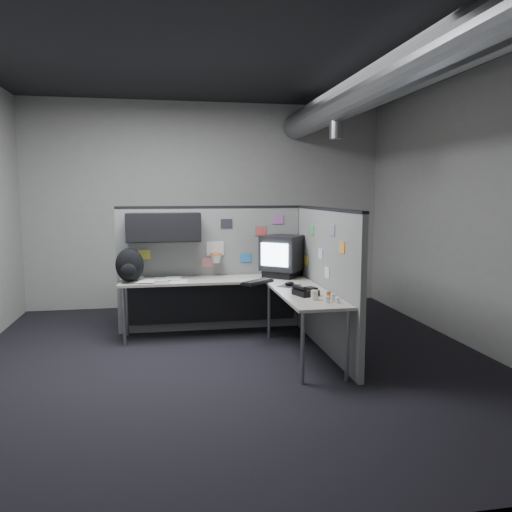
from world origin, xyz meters
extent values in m
cube|color=black|center=(0.00, 0.00, -0.01)|extent=(5.60, 5.60, 0.01)
cube|color=black|center=(0.00, 0.00, 3.21)|extent=(5.60, 5.60, 0.01)
cube|color=#9E9E99|center=(0.00, 2.80, 1.60)|extent=(5.60, 0.01, 3.20)
cube|color=#9E9E99|center=(0.00, -2.80, 1.60)|extent=(5.60, 0.01, 3.20)
cube|color=#9E9E99|center=(2.80, 0.00, 1.60)|extent=(0.01, 5.60, 3.20)
cylinder|color=slate|center=(1.40, 0.00, 2.85)|extent=(0.40, 5.49, 0.40)
cylinder|color=slate|center=(1.40, 0.80, 2.60)|extent=(0.16, 0.16, 0.30)
cube|color=gray|center=(-0.08, 1.30, 0.80)|extent=(2.43, 0.06, 1.60)
cube|color=black|center=(-0.08, 1.30, 1.61)|extent=(2.43, 0.07, 0.03)
cube|color=black|center=(1.10, 1.30, 0.80)|extent=(0.07, 0.07, 1.60)
cube|color=black|center=(-0.70, 1.10, 1.38)|extent=(0.90, 0.35, 0.35)
cube|color=black|center=(-0.70, 0.93, 1.38)|extent=(0.90, 0.02, 0.33)
cube|color=silver|center=(-0.05, 1.26, 1.08)|extent=(0.22, 0.02, 0.18)
torus|color=#D85914|center=(-0.05, 1.17, 1.02)|extent=(0.16, 0.16, 0.01)
cone|color=white|center=(-0.05, 1.17, 0.96)|extent=(0.14, 0.14, 0.11)
cube|color=#E5D84C|center=(-0.95, 1.26, 1.02)|extent=(0.15, 0.01, 0.12)
cube|color=#26262D|center=(0.10, 1.26, 1.40)|extent=(0.15, 0.01, 0.12)
cube|color=#337FCC|center=(0.35, 1.26, 0.95)|extent=(0.15, 0.01, 0.12)
cube|color=#CC4C4C|center=(0.55, 1.26, 1.30)|extent=(0.15, 0.01, 0.12)
cube|color=#B266B2|center=(0.78, 1.26, 1.45)|extent=(0.15, 0.01, 0.12)
cube|color=#D87F7F|center=(-0.15, 1.26, 0.90)|extent=(0.15, 0.01, 0.12)
cube|color=gray|center=(1.10, 0.22, 0.80)|extent=(0.06, 2.23, 1.60)
cube|color=black|center=(1.10, 0.22, 1.61)|extent=(0.07, 2.23, 0.03)
cube|color=#4CB266|center=(1.06, 0.65, 1.35)|extent=(0.01, 0.15, 0.12)
cube|color=silver|center=(1.06, 0.30, 1.10)|extent=(0.01, 0.15, 0.12)
cube|color=gray|center=(1.06, -0.10, 1.40)|extent=(0.01, 0.15, 0.12)
cube|color=gold|center=(1.06, 0.90, 0.95)|extent=(0.01, 0.15, 0.12)
cube|color=orange|center=(1.06, -0.40, 1.25)|extent=(0.01, 0.15, 0.12)
cube|color=silver|center=(1.06, 0.05, 0.92)|extent=(0.01, 0.15, 0.12)
cube|color=#ACA79B|center=(-0.10, 0.98, 0.71)|extent=(2.30, 0.56, 0.03)
cube|color=#ACA79B|center=(0.78, -0.07, 0.71)|extent=(0.56, 1.55, 0.03)
cube|color=black|center=(-0.10, 1.20, 0.40)|extent=(2.18, 0.02, 0.55)
cylinder|color=gray|center=(-1.18, 0.76, 0.35)|extent=(0.04, 0.04, 0.70)
cylinder|color=gray|center=(-1.18, 1.20, 0.35)|extent=(0.04, 0.04, 0.70)
cylinder|color=gray|center=(0.56, 0.76, 0.35)|extent=(0.04, 0.04, 0.70)
cylinder|color=gray|center=(0.56, -0.78, 0.35)|extent=(0.04, 0.04, 0.70)
cylinder|color=gray|center=(1.00, -0.78, 0.35)|extent=(0.04, 0.04, 0.70)
cube|color=black|center=(0.79, 1.00, 0.77)|extent=(0.57, 0.58, 0.09)
cube|color=black|center=(0.79, 1.00, 1.04)|extent=(0.65, 0.65, 0.44)
cube|color=#D1E5F9|center=(0.64, 0.80, 1.04)|extent=(0.29, 0.23, 0.29)
cube|color=black|center=(0.38, 0.56, 0.74)|extent=(0.44, 0.41, 0.03)
cube|color=black|center=(0.38, 0.56, 0.76)|extent=(0.39, 0.37, 0.01)
cube|color=black|center=(0.71, 0.34, 0.73)|extent=(0.30, 0.31, 0.01)
ellipsoid|color=black|center=(0.71, 0.34, 0.76)|extent=(0.12, 0.09, 0.05)
cube|color=black|center=(0.75, -0.21, 0.76)|extent=(0.27, 0.28, 0.06)
cylinder|color=black|center=(0.68, -0.22, 0.81)|extent=(0.11, 0.21, 0.05)
cube|color=black|center=(0.81, -0.20, 0.80)|extent=(0.13, 0.15, 0.02)
cylinder|color=silver|center=(0.93, -0.54, 0.77)|extent=(0.05, 0.05, 0.08)
cylinder|color=silver|center=(0.86, -0.59, 0.76)|extent=(0.05, 0.05, 0.07)
cylinder|color=silver|center=(0.95, -0.62, 0.76)|extent=(0.04, 0.04, 0.05)
cylinder|color=#D85914|center=(0.91, -0.49, 0.77)|extent=(0.05, 0.05, 0.09)
cylinder|color=beige|center=(0.77, -0.45, 0.78)|extent=(0.07, 0.07, 0.10)
cube|color=white|center=(-0.53, 0.87, 0.73)|extent=(0.24, 0.31, 0.00)
cube|color=white|center=(-0.75, 1.04, 0.73)|extent=(0.24, 0.31, 0.00)
cube|color=white|center=(-0.99, 0.98, 0.74)|extent=(0.24, 0.31, 0.00)
cube|color=white|center=(-0.60, 1.07, 0.74)|extent=(0.24, 0.31, 0.00)
cube|color=white|center=(-0.91, 0.89, 0.74)|extent=(0.24, 0.31, 0.00)
cube|color=white|center=(-1.07, 1.11, 0.75)|extent=(0.24, 0.31, 0.00)
ellipsoid|color=black|center=(-1.11, 0.95, 0.93)|extent=(0.40, 0.35, 0.41)
ellipsoid|color=black|center=(-1.12, 0.81, 0.88)|extent=(0.21, 0.16, 0.18)
camera|label=1|loc=(-0.68, -5.15, 1.79)|focal=35.00mm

